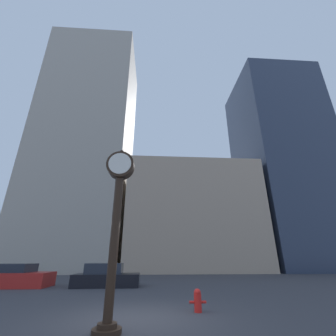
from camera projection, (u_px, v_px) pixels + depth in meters
The scene contains 8 objects.
ground_plane at pixel (133, 319), 6.26m from camera, with size 200.00×200.00×0.00m, color #38383D.
building_tall_tower at pixel (88, 146), 34.47m from camera, with size 12.46×12.00×35.27m.
building_storefront_row at pixel (190, 219), 31.32m from camera, with size 16.89×12.00×13.40m.
building_glass_modern at pixel (282, 164), 35.48m from camera, with size 11.58×12.00×30.92m.
street_clock at pixel (117, 214), 6.01m from camera, with size 0.78×0.67×4.59m.
car_red at pixel (13, 277), 13.25m from camera, with size 4.23×1.96×1.27m.
car_black at pixel (106, 277), 13.50m from camera, with size 3.90×1.94×1.30m.
fire_hydrant_near at pixel (198, 300), 7.18m from camera, with size 0.54×0.24×0.67m.
Camera 1 is at (0.49, -7.43, 1.59)m, focal length 24.00 mm.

